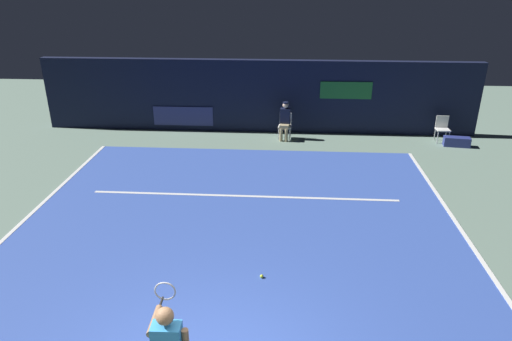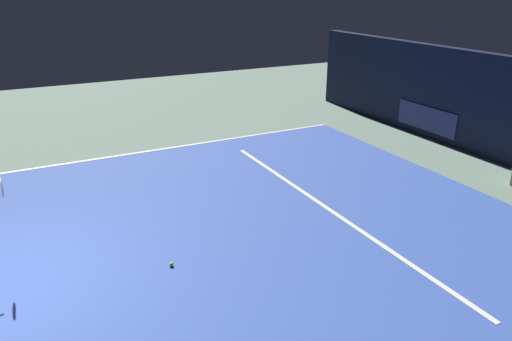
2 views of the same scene
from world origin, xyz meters
name	(u,v)px [view 1 (image 1 of 2)]	position (x,y,z in m)	size (l,w,h in m)	color
ground_plane	(237,233)	(0.00, 4.28, 0.00)	(30.99, 30.99, 0.00)	slate
court_surface	(237,233)	(0.00, 4.28, 0.01)	(10.24, 10.56, 0.01)	#3856B2
line_sideline_left	(469,241)	(5.07, 4.28, 0.01)	(0.10, 10.56, 0.01)	white
line_sideline_right	(19,225)	(-5.07, 4.28, 0.01)	(0.10, 10.56, 0.01)	white
line_service	(244,196)	(0.00, 6.13, 0.01)	(7.98, 0.10, 0.01)	white
back_wall	(257,96)	(0.00, 11.63, 1.30)	(15.59, 0.33, 2.60)	#141933
line_judge_on_chair	(285,120)	(1.01, 10.75, 0.69)	(0.48, 0.56, 1.32)	white
courtside_chair_near	(442,127)	(6.43, 10.89, 0.50)	(0.44, 0.42, 0.88)	white
tennis_ball	(262,276)	(0.65, 2.68, 0.05)	(0.07, 0.07, 0.07)	#CCE033
equipment_bag	(457,142)	(6.80, 10.40, 0.16)	(0.84, 0.32, 0.32)	navy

